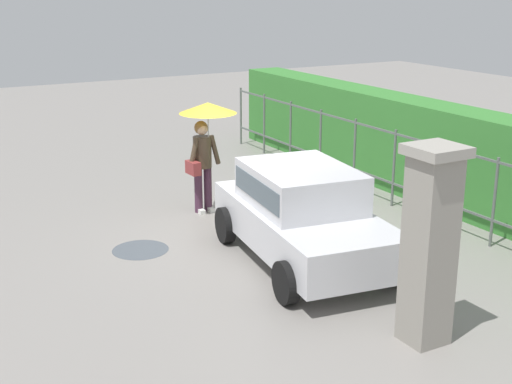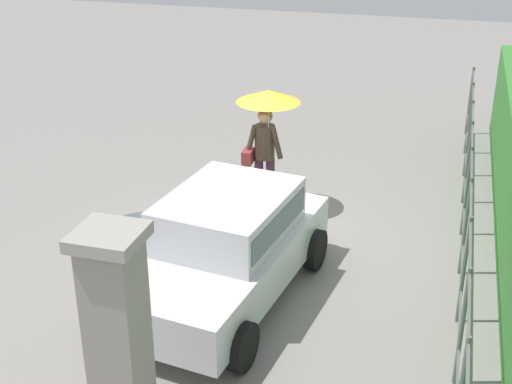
# 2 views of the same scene
# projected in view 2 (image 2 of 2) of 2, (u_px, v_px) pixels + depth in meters

# --- Properties ---
(ground_plane) EXTENTS (40.00, 40.00, 0.00)m
(ground_plane) POSITION_uv_depth(u_px,v_px,m) (267.00, 245.00, 10.84)
(ground_plane) COLOR gray
(car) EXTENTS (3.90, 2.26, 1.48)m
(car) POSITION_uv_depth(u_px,v_px,m) (226.00, 244.00, 9.22)
(car) COLOR silver
(car) RESTS_ON ground
(pedestrian) EXTENTS (1.05, 1.05, 2.08)m
(pedestrian) POSITION_uv_depth(u_px,v_px,m) (266.00, 119.00, 11.51)
(pedestrian) COLOR #47283D
(pedestrian) RESTS_ON ground
(gate_pillar) EXTENTS (0.60, 0.60, 2.42)m
(gate_pillar) POSITION_uv_depth(u_px,v_px,m) (119.00, 342.00, 6.55)
(gate_pillar) COLOR gray
(gate_pillar) RESTS_ON ground
(fence_section) EXTENTS (11.24, 0.05, 1.50)m
(fence_section) POSITION_uv_depth(u_px,v_px,m) (467.00, 204.00, 10.29)
(fence_section) COLOR #59605B
(fence_section) RESTS_ON ground
(puddle_near) EXTENTS (0.91, 0.91, 0.00)m
(puddle_near) POSITION_uv_depth(u_px,v_px,m) (140.00, 224.00, 11.50)
(puddle_near) COLOR #4C545B
(puddle_near) RESTS_ON ground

